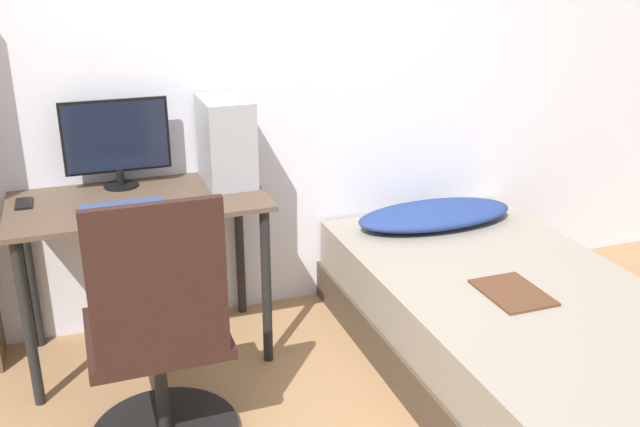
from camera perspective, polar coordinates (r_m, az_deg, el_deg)
wall_back at (r=3.43m, az=-9.35°, el=11.29°), size 8.00×0.05×2.50m
desk at (r=3.22m, az=-14.14°, el=-0.87°), size 1.09×0.60×0.76m
office_chair at (r=2.69m, az=-12.65°, el=-11.17°), size 0.57×0.57×1.04m
bed at (r=3.28m, az=15.14°, el=-8.89°), size 1.12×2.00×0.43m
pillow at (r=3.73m, az=9.20°, el=-0.09°), size 0.85×0.36×0.11m
magazine at (r=3.09m, az=15.16°, el=-6.12°), size 0.24×0.32×0.01m
monitor at (r=3.31m, az=-15.97°, el=5.67°), size 0.47×0.15×0.40m
keyboard at (r=3.06m, az=-15.54°, el=0.45°), size 0.35×0.14×0.02m
pc_tower at (r=3.29m, az=-7.54°, el=5.80°), size 0.21×0.34×0.39m
phone at (r=3.26m, az=-22.61°, el=0.74°), size 0.07×0.14×0.01m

